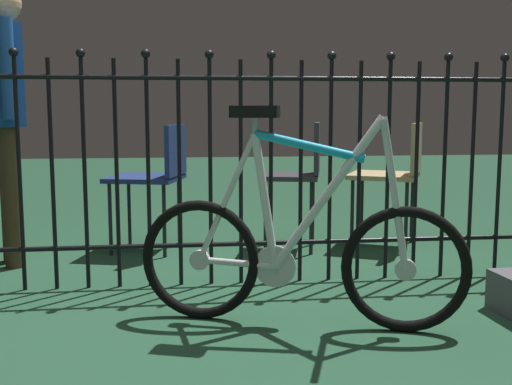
% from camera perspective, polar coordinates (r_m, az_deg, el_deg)
% --- Properties ---
extents(ground_plane, '(20.00, 20.00, 0.00)m').
position_cam_1_polar(ground_plane, '(2.63, -3.00, -12.65)').
color(ground_plane, '#204730').
extents(iron_fence, '(3.90, 0.07, 1.28)m').
position_cam_1_polar(iron_fence, '(3.22, -4.80, 2.70)').
color(iron_fence, black).
rests_on(iron_fence, ground).
extents(bicycle, '(1.34, 0.54, 0.93)m').
position_cam_1_polar(bicycle, '(2.63, 3.97, -5.30)').
color(bicycle, black).
rests_on(bicycle, ground).
extents(chair_tan, '(0.59, 0.59, 0.83)m').
position_cam_1_polar(chair_tan, '(4.24, 12.69, 2.11)').
color(chair_tan, black).
rests_on(chair_tan, ground).
extents(chair_charcoal, '(0.45, 0.44, 0.83)m').
position_cam_1_polar(chair_charcoal, '(4.06, 4.13, 2.08)').
color(chair_charcoal, black).
rests_on(chair_charcoal, ground).
extents(chair_navy, '(0.54, 0.54, 0.82)m').
position_cam_1_polar(chair_navy, '(4.06, -9.11, 1.91)').
color(chair_navy, black).
rests_on(chair_navy, ground).
extents(person_visitor, '(0.27, 0.45, 1.63)m').
position_cam_1_polar(person_visitor, '(3.91, -21.92, 7.88)').
color(person_visitor, '#4C3823').
rests_on(person_visitor, ground).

